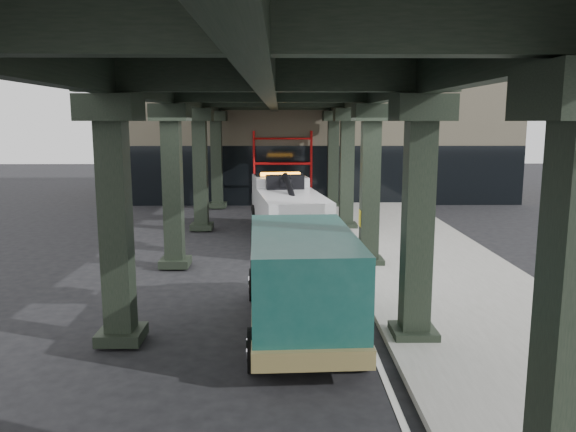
{
  "coord_description": "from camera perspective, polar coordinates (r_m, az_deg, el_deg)",
  "views": [
    {
      "loc": [
        -0.15,
        -14.97,
        4.5
      ],
      "look_at": [
        0.09,
        1.54,
        1.7
      ],
      "focal_mm": 35.0,
      "sensor_mm": 36.0,
      "label": 1
    }
  ],
  "objects": [
    {
      "name": "viaduct",
      "position": [
        17.0,
        -1.73,
        12.86
      ],
      "size": [
        7.4,
        32.0,
        6.4
      ],
      "color": "black",
      "rests_on": "ground"
    },
    {
      "name": "towed_van",
      "position": [
        11.9,
        1.32,
        -6.36
      ],
      "size": [
        2.48,
        5.7,
        2.28
      ],
      "rotation": [
        0.0,
        0.0,
        0.05
      ],
      "color": "#13453F",
      "rests_on": "ground"
    },
    {
      "name": "lane_stripe",
      "position": [
        17.65,
        5.22,
        -5.17
      ],
      "size": [
        0.12,
        38.0,
        0.01
      ],
      "primitive_type": "cube",
      "color": "silver",
      "rests_on": "ground"
    },
    {
      "name": "tow_truck",
      "position": [
        21.76,
        -0.2,
        1.0
      ],
      "size": [
        3.08,
        7.91,
        2.53
      ],
      "rotation": [
        0.0,
        0.0,
        0.13
      ],
      "color": "black",
      "rests_on": "ground"
    },
    {
      "name": "building",
      "position": [
        35.04,
        2.71,
        8.8
      ],
      "size": [
        22.0,
        10.0,
        8.0
      ],
      "primitive_type": "cube",
      "color": "#C6B793",
      "rests_on": "ground"
    },
    {
      "name": "ground",
      "position": [
        15.63,
        -0.26,
        -7.11
      ],
      "size": [
        90.0,
        90.0,
        0.0
      ],
      "primitive_type": "plane",
      "color": "black",
      "rests_on": "ground"
    },
    {
      "name": "sidewalk",
      "position": [
        18.14,
        14.09,
        -4.79
      ],
      "size": [
        5.0,
        40.0,
        0.15
      ],
      "primitive_type": "cube",
      "color": "gray",
      "rests_on": "ground"
    },
    {
      "name": "scaffolding",
      "position": [
        29.71,
        -0.55,
        5.01
      ],
      "size": [
        3.08,
        0.88,
        4.0
      ],
      "color": "red",
      "rests_on": "ground"
    }
  ]
}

